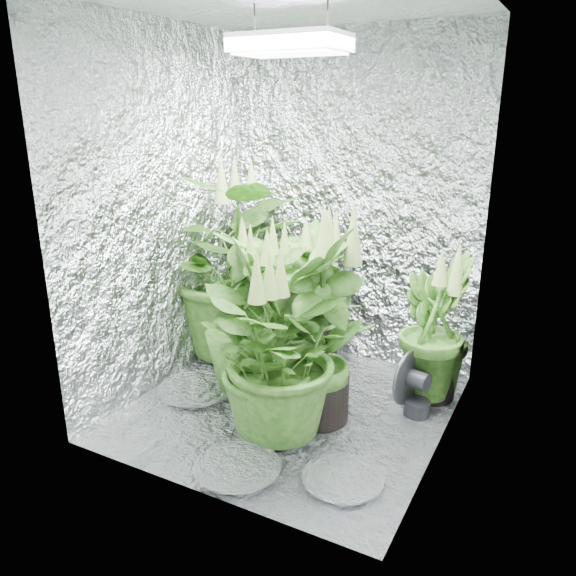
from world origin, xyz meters
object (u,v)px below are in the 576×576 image
(plant_d, at_px, (252,316))
(grow_lamp, at_px, (290,44))
(circulation_fan, at_px, (413,387))
(plant_a, at_px, (238,266))
(plant_b, at_px, (316,297))
(plant_g, at_px, (273,329))
(plant_c, at_px, (435,330))
(plant_e, at_px, (272,354))
(plant_f, at_px, (321,328))

(plant_d, bearing_deg, grow_lamp, -9.23)
(circulation_fan, bearing_deg, plant_a, -174.32)
(plant_b, xyz_separation_m, plant_d, (-0.12, -0.56, 0.04))
(plant_b, xyz_separation_m, plant_g, (0.07, -0.68, 0.05))
(grow_lamp, height_order, plant_d, grow_lamp)
(plant_c, xyz_separation_m, plant_e, (-0.58, -0.78, 0.05))
(plant_e, height_order, circulation_fan, plant_e)
(plant_a, bearing_deg, plant_b, 19.80)
(plant_c, relative_size, plant_e, 0.93)
(plant_e, xyz_separation_m, plant_g, (-0.11, 0.21, 0.03))
(grow_lamp, relative_size, plant_d, 0.49)
(plant_f, bearing_deg, plant_a, 149.43)
(plant_b, height_order, plant_f, plant_f)
(grow_lamp, bearing_deg, plant_f, -6.74)
(plant_b, bearing_deg, circulation_fan, -25.17)
(plant_b, xyz_separation_m, plant_c, (0.77, -0.11, -0.03))
(plant_g, xyz_separation_m, circulation_fan, (0.66, 0.34, -0.33))
(plant_b, xyz_separation_m, plant_e, (0.19, -0.89, 0.02))
(plant_a, xyz_separation_m, circulation_fan, (1.19, -0.18, -0.46))
(plant_c, relative_size, plant_f, 0.80)
(plant_c, distance_m, plant_f, 0.69)
(grow_lamp, height_order, plant_f, grow_lamp)
(plant_f, bearing_deg, plant_e, -115.65)
(plant_b, bearing_deg, plant_g, -83.75)
(plant_e, xyz_separation_m, circulation_fan, (0.54, 0.55, -0.30))
(plant_a, distance_m, plant_e, 0.99)
(plant_d, height_order, plant_e, plant_d)
(plant_c, height_order, plant_e, plant_e)
(plant_a, bearing_deg, circulation_fan, -8.50)
(plant_a, bearing_deg, plant_d, -49.48)
(grow_lamp, relative_size, plant_f, 0.45)
(plant_d, xyz_separation_m, plant_f, (0.44, -0.06, 0.04))
(circulation_fan, bearing_deg, plant_d, -151.51)
(plant_f, relative_size, circulation_fan, 3.16)
(plant_d, distance_m, plant_g, 0.23)
(plant_d, bearing_deg, plant_f, -8.17)
(plant_f, bearing_deg, plant_c, 48.51)
(plant_b, height_order, plant_c, plant_b)
(plant_a, bearing_deg, plant_c, 2.47)
(plant_c, height_order, plant_f, plant_f)
(plant_g, bearing_deg, plant_c, 39.36)
(grow_lamp, height_order, plant_c, grow_lamp)
(circulation_fan, bearing_deg, plant_e, -120.58)
(plant_c, height_order, circulation_fan, plant_c)
(plant_d, height_order, plant_f, plant_f)
(plant_d, bearing_deg, plant_a, 130.52)
(plant_a, height_order, circulation_fan, plant_a)
(plant_f, height_order, plant_g, plant_f)
(plant_e, bearing_deg, plant_a, 131.81)
(plant_g, bearing_deg, circulation_fan, 27.28)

